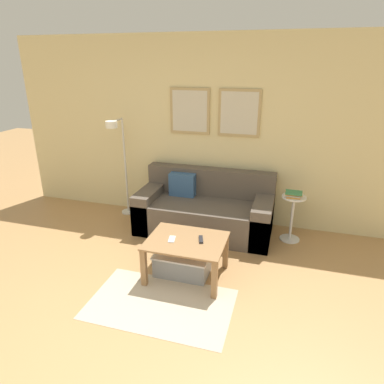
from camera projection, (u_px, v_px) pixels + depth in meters
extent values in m
plane|color=tan|center=(102.00, 363.00, 2.67)|extent=(16.00, 16.00, 0.00)
cube|color=beige|center=(200.00, 132.00, 4.77)|extent=(5.60, 0.06, 2.55)
cube|color=tan|center=(190.00, 111.00, 4.66)|extent=(0.56, 0.02, 0.62)
cube|color=beige|center=(190.00, 111.00, 4.66)|extent=(0.49, 0.01, 0.55)
cube|color=tan|center=(239.00, 113.00, 4.49)|extent=(0.56, 0.02, 0.62)
cube|color=beige|center=(239.00, 113.00, 4.48)|extent=(0.49, 0.01, 0.55)
cube|color=#C1B299|center=(161.00, 304.00, 3.31)|extent=(1.38, 0.84, 0.01)
cube|color=brown|center=(204.00, 217.00, 4.66)|extent=(1.80, 0.84, 0.43)
cube|color=brown|center=(210.00, 181.00, 4.80)|extent=(1.80, 0.20, 0.37)
cube|color=brown|center=(151.00, 206.00, 4.84)|extent=(0.24, 0.84, 0.55)
cube|color=brown|center=(262.00, 220.00, 4.43)|extent=(0.24, 0.84, 0.55)
cube|color=#335684|center=(182.00, 185.00, 4.75)|extent=(0.36, 0.14, 0.32)
cube|color=#997047|center=(186.00, 241.00, 3.60)|extent=(0.82, 0.64, 0.02)
cube|color=#997047|center=(144.00, 267.00, 3.53)|extent=(0.06, 0.06, 0.42)
cube|color=#997047|center=(214.00, 280.00, 3.33)|extent=(0.06, 0.06, 0.42)
cube|color=#997047|center=(163.00, 242.00, 4.03)|extent=(0.06, 0.06, 0.42)
cube|color=#997047|center=(226.00, 251.00, 3.83)|extent=(0.06, 0.06, 0.42)
cube|color=gray|center=(183.00, 263.00, 3.77)|extent=(0.58, 0.38, 0.23)
cube|color=silver|center=(183.00, 254.00, 3.72)|extent=(0.60, 0.40, 0.02)
cylinder|color=silver|center=(129.00, 212.00, 5.32)|extent=(0.21, 0.21, 0.02)
cylinder|color=silver|center=(125.00, 167.00, 5.06)|extent=(0.03, 0.03, 1.42)
cylinder|color=silver|center=(117.00, 120.00, 4.66)|extent=(0.02, 0.31, 0.02)
cylinder|color=white|center=(111.00, 124.00, 4.54)|extent=(0.16, 0.16, 0.09)
cylinder|color=white|center=(289.00, 239.00, 4.51)|extent=(0.26, 0.26, 0.01)
cylinder|color=white|center=(292.00, 218.00, 4.40)|extent=(0.04, 0.04, 0.58)
cylinder|color=white|center=(294.00, 197.00, 4.30)|extent=(0.30, 0.30, 0.02)
cube|color=#D18438|center=(293.00, 196.00, 4.28)|extent=(0.17, 0.18, 0.02)
cube|color=silver|center=(292.00, 195.00, 4.28)|extent=(0.20, 0.15, 0.01)
cube|color=#D18438|center=(294.00, 193.00, 4.28)|extent=(0.21, 0.15, 0.02)
cube|color=#387F4C|center=(294.00, 193.00, 4.25)|extent=(0.21, 0.16, 0.02)
cube|color=#232328|center=(201.00, 239.00, 3.59)|extent=(0.08, 0.16, 0.02)
cube|color=silver|center=(172.00, 239.00, 3.60)|extent=(0.09, 0.15, 0.01)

